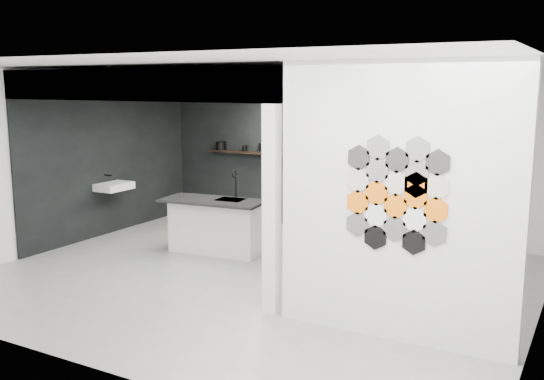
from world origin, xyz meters
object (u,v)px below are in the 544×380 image
at_px(stockpot, 221,146).
at_px(utensil_cup, 245,148).
at_px(glass_bowl, 348,155).
at_px(kitchen_island, 216,225).
at_px(wall_basin, 114,186).
at_px(bottle_dark, 260,148).
at_px(kettle, 334,152).
at_px(partition_panel, 396,203).
at_px(glass_vase, 348,154).

height_order(stockpot, utensil_cup, stockpot).
bearing_deg(glass_bowl, kitchen_island, -121.31).
bearing_deg(wall_basin, bottle_dark, 51.14).
bearing_deg(kettle, kitchen_island, -122.71).
bearing_deg(partition_panel, bottle_dark, 134.52).
height_order(wall_basin, stockpot, stockpot).
distance_m(wall_basin, bottle_dark, 2.71).
height_order(wall_basin, glass_bowl, glass_bowl).
relative_size(bottle_dark, utensil_cup, 1.56).
distance_m(kitchen_island, glass_vase, 2.66).
distance_m(partition_panel, kettle, 4.51).
bearing_deg(utensil_cup, kitchen_island, -69.82).
height_order(partition_panel, stockpot, partition_panel).
height_order(stockpot, bottle_dark, bottle_dark).
bearing_deg(bottle_dark, glass_bowl, 0.00).
relative_size(kitchen_island, kettle, 8.54).
xyz_separation_m(wall_basin, glass_bowl, (3.39, 2.07, 0.52)).
height_order(wall_basin, kettle, kettle).
bearing_deg(glass_vase, stockpot, 180.00).
bearing_deg(glass_bowl, kettle, 180.00).
bearing_deg(glass_vase, partition_panel, -61.77).
xyz_separation_m(stockpot, kettle, (2.34, 0.00, 0.00)).
bearing_deg(glass_bowl, bottle_dark, 180.00).
xyz_separation_m(partition_panel, kitchen_island, (-3.36, 1.75, -0.97)).
xyz_separation_m(kettle, glass_bowl, (0.26, 0.00, -0.03)).
bearing_deg(kitchen_island, partition_panel, -33.92).
bearing_deg(kitchen_island, glass_bowl, 52.28).
height_order(kitchen_island, kettle, kettle).
height_order(kitchen_island, glass_vase, glass_vase).
distance_m(partition_panel, stockpot, 6.06).
bearing_deg(wall_basin, kettle, 33.40).
distance_m(kitchen_island, bottle_dark, 2.37).
bearing_deg(stockpot, wall_basin, -111.03).
height_order(partition_panel, kitchen_island, partition_panel).
bearing_deg(kettle, glass_vase, -6.78).
height_order(bottle_dark, utensil_cup, bottle_dark).
distance_m(kitchen_island, utensil_cup, 2.44).
relative_size(kitchen_island, stockpot, 8.46).
bearing_deg(bottle_dark, wall_basin, -128.86).
bearing_deg(utensil_cup, kettle, 0.00).
xyz_separation_m(kitchen_island, kettle, (1.03, 2.11, 0.97)).
bearing_deg(glass_vase, wall_basin, -148.65).
relative_size(partition_panel, utensil_cup, 25.22).
height_order(stockpot, glass_bowl, stockpot).
height_order(partition_panel, kettle, partition_panel).
height_order(partition_panel, bottle_dark, partition_panel).
height_order(partition_panel, glass_bowl, partition_panel).
relative_size(partition_panel, glass_bowl, 20.17).
relative_size(partition_panel, kitchen_island, 1.69).
height_order(glass_vase, utensil_cup, glass_vase).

